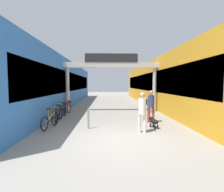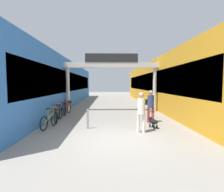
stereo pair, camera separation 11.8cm
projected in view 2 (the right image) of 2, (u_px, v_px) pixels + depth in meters
name	position (u px, v px, depth m)	size (l,w,h in m)	color
ground_plane	(115.00, 140.00, 6.65)	(80.00, 80.00, 0.00)	gray
storefront_left	(60.00, 84.00, 17.35)	(3.00, 26.00, 4.21)	blue
storefront_right	(161.00, 84.00, 17.59)	(3.00, 26.00, 4.21)	gold
arcade_sign_gateway	(112.00, 71.00, 13.31)	(7.40, 0.47, 4.40)	beige
pedestrian_with_dog	(141.00, 110.00, 7.56)	(0.42, 0.42, 1.76)	silver
pedestrian_companion	(151.00, 104.00, 9.50)	(0.43, 0.43, 1.77)	#99332D
dog_on_leash	(153.00, 121.00, 8.43)	(0.44, 0.72, 0.50)	black
bicycle_orange_nearest	(51.00, 119.00, 8.47)	(0.47, 1.67, 0.98)	black
bicycle_blue_second	(58.00, 113.00, 10.03)	(0.46, 1.68, 0.98)	black
bicycle_black_third	(63.00, 110.00, 11.19)	(0.46, 1.69, 0.98)	black
bicycle_red_farthest	(67.00, 108.00, 12.33)	(0.46, 1.68, 0.98)	black
bollard_post_metal	(88.00, 119.00, 8.27)	(0.10, 0.10, 0.94)	gray
cafe_chair_wood_nearer	(149.00, 105.00, 13.09)	(0.46, 0.46, 0.89)	gray
cafe_chair_black_farther	(145.00, 104.00, 14.08)	(0.55, 0.55, 0.89)	gray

